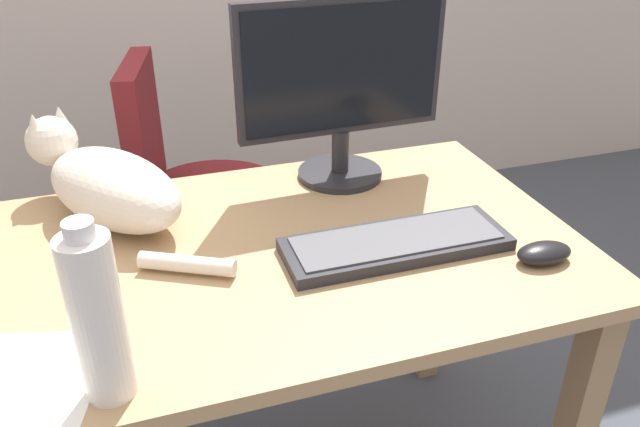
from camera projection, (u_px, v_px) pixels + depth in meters
desk at (246, 299)px, 1.28m from camera, size 1.33×0.74×0.75m
office_chair at (200, 225)px, 2.02m from camera, size 0.49×0.48×0.93m
monitor at (342, 84)px, 1.41m from camera, size 0.48×0.20×0.41m
keyboard at (396, 243)px, 1.23m from camera, size 0.44×0.15×0.03m
cat at (107, 183)px, 1.30m from camera, size 0.37×0.53×0.20m
computer_mouse at (544, 253)px, 1.19m from camera, size 0.11×0.06×0.04m
paper_sheet at (15, 401)px, 0.88m from camera, size 0.28×0.34×0.00m
water_bottle at (98, 318)px, 0.84m from camera, size 0.07×0.07×0.28m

